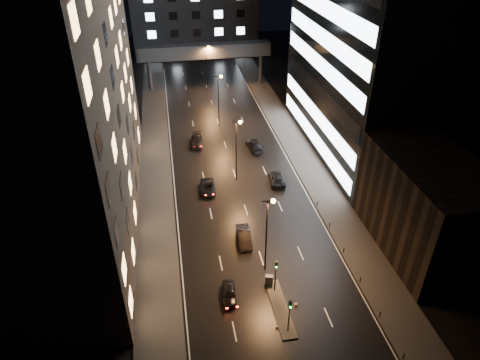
{
  "coord_description": "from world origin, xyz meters",
  "views": [
    {
      "loc": [
        -9.39,
        -27.79,
        36.31
      ],
      "look_at": [
        -0.54,
        21.74,
        4.0
      ],
      "focal_mm": 32.0,
      "sensor_mm": 36.0,
      "label": 1
    }
  ],
  "objects": [
    {
      "name": "ground",
      "position": [
        0.0,
        40.0,
        0.0
      ],
      "size": [
        160.0,
        160.0,
        0.0
      ],
      "primitive_type": "plane",
      "color": "black",
      "rests_on": "ground"
    },
    {
      "name": "sidewalk_left",
      "position": [
        -12.5,
        35.0,
        0.07
      ],
      "size": [
        5.0,
        110.0,
        0.15
      ],
      "primitive_type": "cube",
      "color": "#383533",
      "rests_on": "ground"
    },
    {
      "name": "sidewalk_right",
      "position": [
        12.5,
        35.0,
        0.07
      ],
      "size": [
        5.0,
        110.0,
        0.15
      ],
      "primitive_type": "cube",
      "color": "#383533",
      "rests_on": "ground"
    },
    {
      "name": "building_left",
      "position": [
        -22.5,
        24.0,
        20.0
      ],
      "size": [
        15.0,
        48.0,
        40.0
      ],
      "primitive_type": "cube",
      "color": "#2D2319",
      "rests_on": "ground"
    },
    {
      "name": "building_right_low",
      "position": [
        20.0,
        9.0,
        6.0
      ],
      "size": [
        10.0,
        18.0,
        12.0
      ],
      "primitive_type": "cube",
      "color": "black",
      "rests_on": "ground"
    },
    {
      "name": "building_right_glass",
      "position": [
        25.0,
        36.0,
        22.5
      ],
      "size": [
        20.0,
        36.0,
        45.0
      ],
      "primitive_type": "cube",
      "color": "black",
      "rests_on": "ground"
    },
    {
      "name": "building_far",
      "position": [
        0.0,
        98.0,
        12.5
      ],
      "size": [
        34.0,
        14.0,
        25.0
      ],
      "primitive_type": "cube",
      "color": "#333335",
      "rests_on": "ground"
    },
    {
      "name": "skybridge",
      "position": [
        0.0,
        70.0,
        8.34
      ],
      "size": [
        30.0,
        3.0,
        10.0
      ],
      "color": "#333335",
      "rests_on": "ground"
    },
    {
      "name": "median_island",
      "position": [
        0.3,
        2.0,
        0.07
      ],
      "size": [
        1.6,
        8.0,
        0.15
      ],
      "primitive_type": "cube",
      "color": "#383533",
      "rests_on": "ground"
    },
    {
      "name": "traffic_signal_near",
      "position": [
        0.3,
        4.49,
        3.09
      ],
      "size": [
        0.28,
        0.34,
        4.4
      ],
      "color": "black",
      "rests_on": "median_island"
    },
    {
      "name": "traffic_signal_far",
      "position": [
        0.3,
        -1.01,
        3.09
      ],
      "size": [
        0.28,
        0.34,
        4.4
      ],
      "color": "black",
      "rests_on": "median_island"
    },
    {
      "name": "bollard_row",
      "position": [
        10.2,
        6.5,
        0.45
      ],
      "size": [
        0.12,
        25.12,
        0.9
      ],
      "color": "black",
      "rests_on": "ground"
    },
    {
      "name": "streetlight_near",
      "position": [
        0.16,
        8.0,
        6.5
      ],
      "size": [
        1.45,
        0.5,
        10.15
      ],
      "color": "black",
      "rests_on": "ground"
    },
    {
      "name": "streetlight_mid_a",
      "position": [
        0.16,
        28.0,
        6.5
      ],
      "size": [
        1.45,
        0.5,
        10.15
      ],
      "color": "black",
      "rests_on": "ground"
    },
    {
      "name": "streetlight_mid_b",
      "position": [
        0.16,
        48.0,
        6.5
      ],
      "size": [
        1.45,
        0.5,
        10.15
      ],
      "color": "black",
      "rests_on": "ground"
    },
    {
      "name": "streetlight_far",
      "position": [
        0.16,
        68.0,
        6.5
      ],
      "size": [
        1.45,
        0.5,
        10.15
      ],
      "color": "black",
      "rests_on": "ground"
    },
    {
      "name": "car_away_a",
      "position": [
        -4.82,
        4.55,
        0.64
      ],
      "size": [
        1.87,
        3.89,
        1.28
      ],
      "primitive_type": "imported",
      "rotation": [
        0.0,
        0.0,
        -0.1
      ],
      "color": "black",
      "rests_on": "ground"
    },
    {
      "name": "car_away_b",
      "position": [
        -1.5,
        13.38,
        0.78
      ],
      "size": [
        1.91,
        4.8,
        1.55
      ],
      "primitive_type": "imported",
      "rotation": [
        0.0,
        0.0,
        -0.06
      ],
      "color": "black",
      "rests_on": "ground"
    },
    {
      "name": "car_away_c",
      "position": [
        -4.75,
        25.73,
        0.66
      ],
      "size": [
        2.49,
        4.88,
        1.32
      ],
      "primitive_type": "imported",
      "rotation": [
        0.0,
        0.0,
        -0.07
      ],
      "color": "black",
      "rests_on": "ground"
    },
    {
      "name": "car_away_d",
      "position": [
        -5.05,
        40.88,
        0.73
      ],
      "size": [
        2.53,
        5.23,
        1.47
      ],
      "primitive_type": "imported",
      "rotation": [
        0.0,
        0.0,
        -0.1
      ],
      "color": "black",
      "rests_on": "ground"
    },
    {
      "name": "car_toward_a",
      "position": [
        6.06,
        26.22,
        0.66
      ],
      "size": [
        2.65,
        4.97,
        1.33
      ],
      "primitive_type": "imported",
      "rotation": [
        0.0,
        0.0,
        3.05
      ],
      "color": "black",
      "rests_on": "ground"
    },
    {
      "name": "car_toward_b",
      "position": [
        4.87,
        37.44,
        0.78
      ],
      "size": [
        2.7,
        5.56,
        1.56
      ],
      "primitive_type": "imported",
      "rotation": [
        0.0,
        0.0,
        3.24
      ],
      "color": "black",
      "rests_on": "ground"
    },
    {
      "name": "utility_cabinet",
      "position": [
        -0.1,
        5.53,
        0.79
      ],
      "size": [
        0.96,
        0.74,
        1.29
      ],
      "primitive_type": "cube",
      "rotation": [
        0.0,
        0.0,
        -0.28
      ],
      "color": "#4A4B4D",
      "rests_on": "median_island"
    },
    {
      "name": "cone_a",
      "position": [
        -0.66,
        -0.41,
        0.23
      ],
      "size": [
        0.38,
        0.38,
        0.46
      ],
      "primitive_type": "cone",
      "rotation": [
        0.0,
        0.0,
        0.18
      ],
      "color": "orange",
      "rests_on": "ground"
    },
    {
      "name": "cone_b",
      "position": [
        2.07,
        2.11,
        0.22
      ],
      "size": [
        0.49,
        0.49,
        0.44
      ],
      "primitive_type": "cone",
      "rotation": [
        0.0,
        0.0,
        0.38
      ],
      "color": "#DC5B0B",
      "rests_on": "ground"
    }
  ]
}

